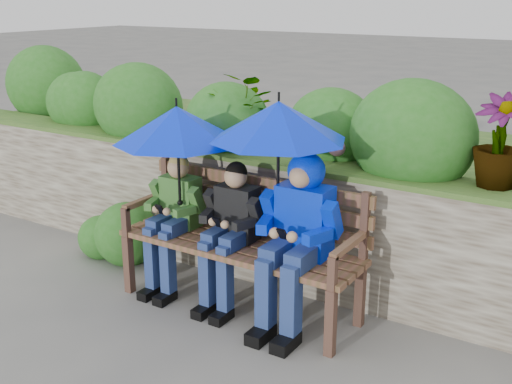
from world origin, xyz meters
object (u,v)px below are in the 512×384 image
Objects in this scene: umbrella_right at (279,121)px; park_bench at (244,234)px; boy_left at (174,214)px; umbrella_left at (177,125)px; boy_right at (298,227)px; boy_middle at (230,226)px.

park_bench is at bearing 173.95° from umbrella_right.
umbrella_right reaches higher than boy_left.
boy_right is at bearing 1.74° from umbrella_left.
boy_right is (0.56, -0.00, 0.11)m from boy_middle.
boy_right is (0.49, -0.08, 0.18)m from park_bench.
park_bench is 0.94m from umbrella_left.
boy_left is at bearing 161.16° from umbrella_left.
boy_middle is at bearing 4.05° from umbrella_left.
boy_left is 1.10m from boy_right.
boy_left is 1.22m from umbrella_right.
boy_middle is (-0.07, -0.08, 0.07)m from park_bench.
umbrella_left is 1.00× the size of umbrella_right.
park_bench is 1.97× the size of umbrella_right.
umbrella_left is 0.82m from umbrella_right.
umbrella_left is (0.10, -0.03, 0.72)m from boy_left.
boy_right is 1.31× the size of umbrella_right.
umbrella_left is at bearing -174.13° from umbrella_right.
umbrella_right is (0.30, -0.03, 0.88)m from park_bench.
boy_middle is 0.57m from boy_right.
boy_middle is at bearing -128.54° from park_bench.
boy_right is 0.73m from umbrella_right.
park_bench is 0.53m from boy_right.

